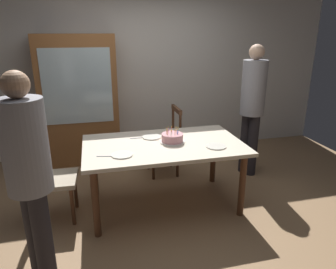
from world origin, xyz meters
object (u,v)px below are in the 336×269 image
at_px(dining_table, 164,150).
at_px(birthday_cake, 172,138).
at_px(chair_spindle_back, 165,142).
at_px(person_celebrant, 29,172).
at_px(plate_near_guest, 216,146).
at_px(plate_near_celebrant, 122,155).
at_px(person_guest, 252,103).
at_px(chair_upholstered, 45,173).
at_px(plate_far_side, 152,137).
at_px(china_cabinet, 80,101).

bearing_deg(dining_table, birthday_cake, 9.03).
xyz_separation_m(chair_spindle_back, person_celebrant, (-1.41, -1.73, 0.51)).
height_order(dining_table, plate_near_guest, plate_near_guest).
bearing_deg(plate_near_guest, dining_table, 156.02).
height_order(plate_near_celebrant, person_guest, person_guest).
xyz_separation_m(birthday_cake, chair_upholstered, (-1.36, 0.00, -0.27)).
xyz_separation_m(dining_table, plate_near_celebrant, (-0.48, -0.23, 0.09)).
xyz_separation_m(dining_table, chair_spindle_back, (0.21, 0.83, -0.22)).
bearing_deg(chair_upholstered, person_celebrant, -86.63).
relative_size(birthday_cake, person_guest, 0.16).
relative_size(plate_far_side, chair_spindle_back, 0.23).
height_order(person_celebrant, china_cabinet, china_cabinet).
height_order(birthday_cake, person_guest, person_guest).
relative_size(plate_near_celebrant, china_cabinet, 0.12).
relative_size(plate_near_celebrant, plate_far_side, 1.00).
xyz_separation_m(dining_table, chair_upholstered, (-1.26, 0.02, -0.14)).
bearing_deg(chair_spindle_back, plate_far_side, -115.93).
bearing_deg(plate_far_side, person_celebrant, -134.77).
bearing_deg(person_guest, china_cabinet, 156.20).
bearing_deg(person_celebrant, chair_upholstered, 93.37).
bearing_deg(birthday_cake, plate_far_side, 131.47).
distance_m(dining_table, person_guest, 1.50).
height_order(chair_upholstered, person_celebrant, person_celebrant).
height_order(chair_spindle_back, person_celebrant, person_celebrant).
height_order(birthday_cake, plate_near_celebrant, birthday_cake).
bearing_deg(person_guest, chair_upholstered, -168.33).
bearing_deg(chair_spindle_back, birthday_cake, -97.20).
relative_size(chair_spindle_back, chair_upholstered, 1.00).
bearing_deg(chair_upholstered, person_guest, 11.67).
xyz_separation_m(dining_table, plate_far_side, (-0.09, 0.23, 0.09)).
height_order(chair_spindle_back, china_cabinet, china_cabinet).
xyz_separation_m(birthday_cake, plate_near_celebrant, (-0.58, -0.25, -0.04)).
bearing_deg(china_cabinet, plate_far_side, -58.04).
xyz_separation_m(birthday_cake, chair_spindle_back, (0.10, 0.82, -0.35)).
bearing_deg(person_guest, plate_near_celebrant, -156.61).
bearing_deg(plate_near_celebrant, china_cabinet, 103.73).
height_order(birthday_cake, plate_near_guest, birthday_cake).
bearing_deg(plate_far_side, plate_near_celebrant, -130.13).
bearing_deg(dining_table, chair_upholstered, 179.06).
distance_m(birthday_cake, plate_near_guest, 0.49).
bearing_deg(person_celebrant, person_guest, 29.64).
relative_size(plate_near_guest, person_celebrant, 0.13).
relative_size(plate_far_side, person_guest, 0.12).
xyz_separation_m(plate_near_celebrant, chair_upholstered, (-0.78, 0.25, -0.23)).
relative_size(birthday_cake, chair_spindle_back, 0.29).
bearing_deg(birthday_cake, chair_upholstered, 179.83).
distance_m(plate_near_celebrant, chair_spindle_back, 1.30).
relative_size(person_celebrant, person_guest, 0.95).
bearing_deg(plate_far_side, dining_table, -69.46).
distance_m(birthday_cake, person_celebrant, 1.60).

